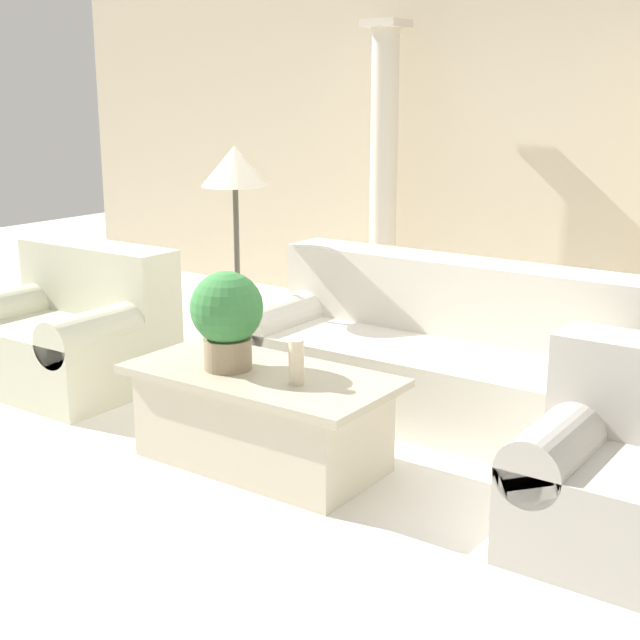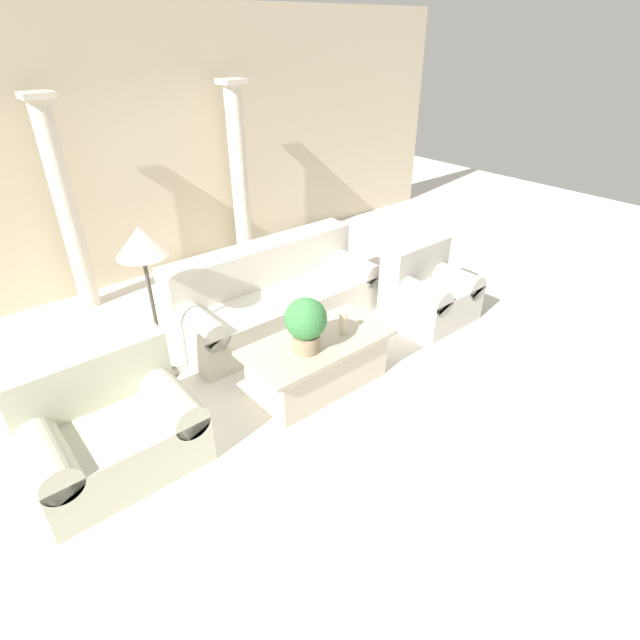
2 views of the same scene
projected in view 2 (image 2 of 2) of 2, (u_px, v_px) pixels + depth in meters
The scene contains 11 objects.
ground_plane at pixel (299, 358), 5.08m from camera, with size 16.00×16.00×0.00m, color silver.
wall_back at pixel (153, 149), 6.19m from camera, with size 10.00×0.06×3.20m.
sofa_long at pixel (275, 295), 5.54m from camera, with size 2.33×0.94×0.87m.
loveseat at pixel (107, 422), 3.75m from camera, with size 1.18×0.94×0.87m.
coffee_table at pixel (318, 362), 4.59m from camera, with size 1.37×0.68×0.49m.
potted_plant at pixel (306, 323), 4.20m from camera, with size 0.36×0.36×0.50m.
pillar_candle at pixel (343, 323), 4.52m from camera, with size 0.07×0.07×0.22m.
floor_lamp at pixel (142, 249), 4.17m from camera, with size 0.43×0.43×1.50m.
column_left at pixel (66, 207), 5.46m from camera, with size 0.31×0.31×2.37m.
column_right at pixel (239, 174), 6.68m from camera, with size 0.31×0.31×2.37m.
armchair at pixel (428, 289), 5.67m from camera, with size 0.87×0.83×0.84m.
Camera 2 is at (-2.52, -3.34, 2.92)m, focal length 28.00 mm.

